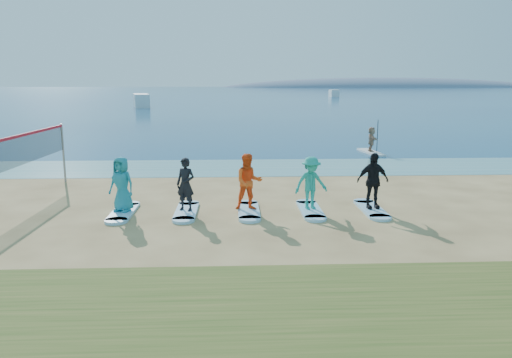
{
  "coord_description": "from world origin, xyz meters",
  "views": [
    {
      "loc": [
        -0.52,
        -14.18,
        4.32
      ],
      "look_at": [
        0.22,
        2.0,
        1.1
      ],
      "focal_mm": 35.0,
      "sensor_mm": 36.0,
      "label": 1
    }
  ],
  "objects_px": {
    "boat_offshore_a": "(141,107)",
    "student_4": "(373,181)",
    "paddleboarder": "(371,139)",
    "surfboard_1": "(186,211)",
    "paddleboard": "(371,152)",
    "surfboard_2": "(249,211)",
    "student_2": "(249,182)",
    "volleyball_net": "(13,153)",
    "surfboard_0": "(123,212)",
    "student_0": "(122,184)",
    "boat_offshore_b": "(334,97)",
    "surfboard_3": "(310,210)",
    "student_3": "(311,183)",
    "student_1": "(186,184)",
    "surfboard_4": "(371,209)"
  },
  "relations": [
    {
      "from": "paddleboard",
      "to": "boat_offshore_b",
      "type": "height_order",
      "value": "boat_offshore_b"
    },
    {
      "from": "surfboard_0",
      "to": "boat_offshore_a",
      "type": "bearing_deg",
      "value": 99.59
    },
    {
      "from": "paddleboard",
      "to": "boat_offshore_a",
      "type": "relative_size",
      "value": 0.37
    },
    {
      "from": "student_2",
      "to": "boat_offshore_b",
      "type": "bearing_deg",
      "value": 70.28
    },
    {
      "from": "student_0",
      "to": "student_1",
      "type": "distance_m",
      "value": 2.07
    },
    {
      "from": "paddleboarder",
      "to": "boat_offshore_a",
      "type": "bearing_deg",
      "value": 26.82
    },
    {
      "from": "paddleboard",
      "to": "paddleboarder",
      "type": "bearing_deg",
      "value": 0.0
    },
    {
      "from": "boat_offshore_b",
      "to": "student_1",
      "type": "height_order",
      "value": "student_1"
    },
    {
      "from": "paddleboard",
      "to": "student_4",
      "type": "distance_m",
      "value": 13.72
    },
    {
      "from": "paddleboard",
      "to": "student_1",
      "type": "height_order",
      "value": "student_1"
    },
    {
      "from": "surfboard_0",
      "to": "surfboard_4",
      "type": "bearing_deg",
      "value": 0.0
    },
    {
      "from": "volleyball_net",
      "to": "surfboard_0",
      "type": "bearing_deg",
      "value": -13.82
    },
    {
      "from": "volleyball_net",
      "to": "surfboard_1",
      "type": "xyz_separation_m",
      "value": [
        5.86,
        -0.93,
        -1.86
      ]
    },
    {
      "from": "volleyball_net",
      "to": "student_2",
      "type": "bearing_deg",
      "value": -6.71
    },
    {
      "from": "surfboard_2",
      "to": "student_2",
      "type": "distance_m",
      "value": 0.98
    },
    {
      "from": "paddleboarder",
      "to": "surfboard_1",
      "type": "xyz_separation_m",
      "value": [
        -9.82,
        -13.2,
        -0.8
      ]
    },
    {
      "from": "surfboard_3",
      "to": "volleyball_net",
      "type": "bearing_deg",
      "value": 174.67
    },
    {
      "from": "volleyball_net",
      "to": "student_4",
      "type": "height_order",
      "value": "volleyball_net"
    },
    {
      "from": "surfboard_1",
      "to": "student_3",
      "type": "bearing_deg",
      "value": 0.0
    },
    {
      "from": "surfboard_1",
      "to": "surfboard_3",
      "type": "height_order",
      "value": "same"
    },
    {
      "from": "paddleboard",
      "to": "student_2",
      "type": "height_order",
      "value": "student_2"
    },
    {
      "from": "paddleboard",
      "to": "student_4",
      "type": "xyz_separation_m",
      "value": [
        -3.61,
        -13.2,
        0.97
      ]
    },
    {
      "from": "volleyball_net",
      "to": "paddleboard",
      "type": "height_order",
      "value": "volleyball_net"
    },
    {
      "from": "student_1",
      "to": "student_4",
      "type": "relative_size",
      "value": 0.93
    },
    {
      "from": "surfboard_3",
      "to": "surfboard_1",
      "type": "bearing_deg",
      "value": 180.0
    },
    {
      "from": "volleyball_net",
      "to": "surfboard_2",
      "type": "xyz_separation_m",
      "value": [
        7.93,
        -0.93,
        -1.86
      ]
    },
    {
      "from": "boat_offshore_a",
      "to": "student_4",
      "type": "distance_m",
      "value": 69.14
    },
    {
      "from": "surfboard_0",
      "to": "surfboard_1",
      "type": "distance_m",
      "value": 2.07
    },
    {
      "from": "paddleboard",
      "to": "surfboard_2",
      "type": "bearing_deg",
      "value": -126.27
    },
    {
      "from": "surfboard_0",
      "to": "student_0",
      "type": "distance_m",
      "value": 0.95
    },
    {
      "from": "boat_offshore_a",
      "to": "boat_offshore_b",
      "type": "distance_m",
      "value": 64.22
    },
    {
      "from": "boat_offshore_a",
      "to": "student_2",
      "type": "bearing_deg",
      "value": -90.15
    },
    {
      "from": "paddleboard",
      "to": "surfboard_2",
      "type": "relative_size",
      "value": 1.36
    },
    {
      "from": "paddleboarder",
      "to": "student_1",
      "type": "relative_size",
      "value": 0.83
    },
    {
      "from": "boat_offshore_b",
      "to": "student_4",
      "type": "bearing_deg",
      "value": -97.99
    },
    {
      "from": "volleyball_net",
      "to": "student_2",
      "type": "xyz_separation_m",
      "value": [
        7.93,
        -0.93,
        -0.88
      ]
    },
    {
      "from": "surfboard_2",
      "to": "student_3",
      "type": "height_order",
      "value": "student_3"
    },
    {
      "from": "surfboard_3",
      "to": "student_4",
      "type": "distance_m",
      "value": 2.29
    },
    {
      "from": "student_3",
      "to": "surfboard_1",
      "type": "bearing_deg",
      "value": 164.65
    },
    {
      "from": "student_0",
      "to": "student_2",
      "type": "relative_size",
      "value": 0.96
    },
    {
      "from": "boat_offshore_b",
      "to": "surfboard_3",
      "type": "height_order",
      "value": "boat_offshore_b"
    },
    {
      "from": "surfboard_1",
      "to": "student_1",
      "type": "height_order",
      "value": "student_1"
    },
    {
      "from": "boat_offshore_a",
      "to": "student_4",
      "type": "xyz_separation_m",
      "value": [
        19.48,
        -66.33,
        1.03
      ]
    },
    {
      "from": "student_4",
      "to": "paddleboarder",
      "type": "bearing_deg",
      "value": 67.1
    },
    {
      "from": "boat_offshore_a",
      "to": "student_3",
      "type": "relative_size",
      "value": 4.64
    },
    {
      "from": "volleyball_net",
      "to": "student_3",
      "type": "relative_size",
      "value": 5.16
    },
    {
      "from": "student_0",
      "to": "surfboard_3",
      "type": "bearing_deg",
      "value": 22.37
    },
    {
      "from": "volleyball_net",
      "to": "boat_offshore_b",
      "type": "relative_size",
      "value": 1.64
    },
    {
      "from": "volleyball_net",
      "to": "student_1",
      "type": "distance_m",
      "value": 6.01
    },
    {
      "from": "boat_offshore_a",
      "to": "surfboard_4",
      "type": "height_order",
      "value": "boat_offshore_a"
    }
  ]
}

